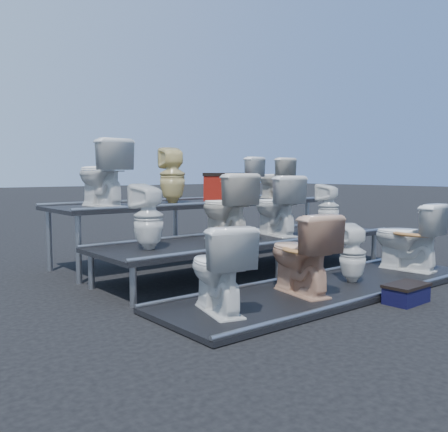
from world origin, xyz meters
TOP-DOWN VIEW (x-y plane):
  - ground at (0.00, 0.00)m, footprint 80.00×80.00m
  - tier_front at (0.00, -1.30)m, footprint 4.20×1.20m
  - tier_mid at (0.00, 0.00)m, footprint 4.20×1.20m
  - tier_back at (0.00, 1.30)m, footprint 4.20×1.20m
  - toilet_0 at (-1.58, -1.30)m, footprint 0.63×0.86m
  - toilet_1 at (-0.50, -1.30)m, footprint 0.61×0.89m
  - toilet_2 at (0.36, -1.30)m, footprint 0.39×0.39m
  - toilet_3 at (1.49, -1.30)m, footprint 0.56×0.88m
  - toilet_4 at (-1.52, 0.00)m, footprint 0.39×0.39m
  - toilet_5 at (-0.43, 0.00)m, footprint 0.55×0.86m
  - toilet_6 at (0.44, 0.00)m, footprint 0.59×0.85m
  - toilet_7 at (1.52, 0.00)m, footprint 0.35×0.35m
  - toilet_8 at (-1.45, 1.30)m, footprint 0.55×0.88m
  - toilet_9 at (-0.36, 1.30)m, footprint 0.46×0.47m
  - toilet_10 at (0.96, 1.30)m, footprint 0.50×0.73m
  - toilet_11 at (1.70, 1.30)m, footprint 0.40×0.68m
  - red_crate at (0.58, 1.25)m, footprint 0.62×0.54m
  - step_stool at (0.21, -2.07)m, footprint 0.46×0.29m

SIDE VIEW (x-z plane):
  - ground at x=0.00m, z-range 0.00..0.00m
  - tier_front at x=0.00m, z-range 0.00..0.06m
  - step_stool at x=0.21m, z-range 0.00..0.16m
  - tier_mid at x=0.00m, z-range 0.00..0.46m
  - toilet_2 at x=0.36m, z-range 0.06..0.72m
  - tier_back at x=0.00m, z-range 0.00..0.86m
  - toilet_0 at x=-1.58m, z-range 0.06..0.85m
  - toilet_1 at x=-0.50m, z-range 0.06..0.89m
  - toilet_3 at x=1.49m, z-range 0.06..0.92m
  - toilet_7 at x=1.52m, z-range 0.46..1.13m
  - toilet_4 at x=-1.52m, z-range 0.46..1.18m
  - toilet_6 at x=0.44m, z-range 0.46..1.26m
  - toilet_5 at x=-0.43m, z-range 0.46..1.29m
  - red_crate at x=0.58m, z-range 0.86..1.24m
  - toilet_11 at x=1.70m, z-range 0.86..1.54m
  - toilet_10 at x=0.96m, z-range 0.86..1.54m
  - toilet_9 at x=-0.36m, z-range 0.86..1.66m
  - toilet_8 at x=-1.45m, z-range 0.86..1.72m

